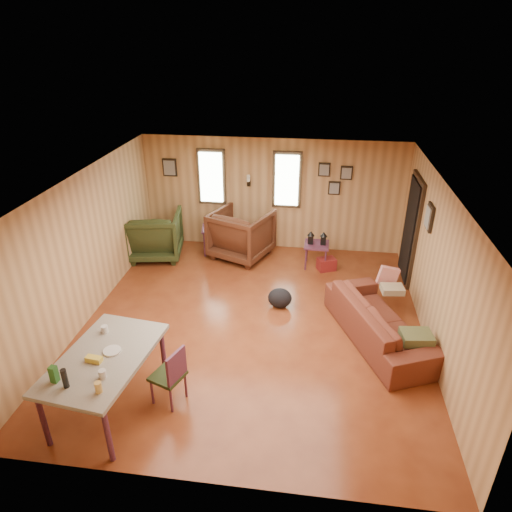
{
  "coord_description": "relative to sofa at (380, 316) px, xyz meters",
  "views": [
    {
      "loc": [
        0.89,
        -6.18,
        4.42
      ],
      "look_at": [
        0.0,
        0.4,
        1.05
      ],
      "focal_mm": 32.0,
      "sensor_mm": 36.0,
      "label": 1
    }
  ],
  "objects": [
    {
      "name": "backpack",
      "position": [
        -1.61,
        0.71,
        -0.26
      ],
      "size": [
        0.5,
        0.44,
        0.36
      ],
      "rotation": [
        0.0,
        0.0,
        0.35
      ],
      "color": "black",
      "rests_on": "ground"
    },
    {
      "name": "recliner_green",
      "position": [
        -4.39,
        2.33,
        0.11
      ],
      "size": [
        1.22,
        1.16,
        1.09
      ],
      "primitive_type": "imported",
      "rotation": [
        0.0,
        0.0,
        -2.97
      ],
      "color": "#2B3417",
      "rests_on": "ground"
    },
    {
      "name": "cooler",
      "position": [
        -0.8,
        2.2,
        -0.31
      ],
      "size": [
        0.42,
        0.36,
        0.25
      ],
      "rotation": [
        0.0,
        0.0,
        0.41
      ],
      "color": "maroon",
      "rests_on": "ground"
    },
    {
      "name": "sofa",
      "position": [
        0.0,
        0.0,
        0.0
      ],
      "size": [
        1.47,
        2.32,
        0.88
      ],
      "primitive_type": "imported",
      "rotation": [
        0.0,
        0.0,
        1.97
      ],
      "color": "maroon",
      "rests_on": "ground"
    },
    {
      "name": "end_table",
      "position": [
        -3.17,
        2.7,
        -0.04
      ],
      "size": [
        0.64,
        0.6,
        0.71
      ],
      "rotation": [
        0.0,
        0.0,
        0.18
      ],
      "color": "#5C2842",
      "rests_on": "ground"
    },
    {
      "name": "dining_chair",
      "position": [
        -2.78,
        -1.73,
        0.03
      ],
      "size": [
        0.49,
        0.49,
        0.84
      ],
      "rotation": [
        0.0,
        0.0,
        -0.36
      ],
      "color": "#2B3417",
      "rests_on": "ground"
    },
    {
      "name": "room",
      "position": [
        -1.84,
        0.43,
        0.77
      ],
      "size": [
        5.54,
        6.04,
        2.44
      ],
      "color": "brown",
      "rests_on": "ground"
    },
    {
      "name": "dining_table",
      "position": [
        -3.54,
        -1.95,
        0.32
      ],
      "size": [
        1.18,
        1.75,
        1.07
      ],
      "rotation": [
        0.0,
        0.0,
        -0.12
      ],
      "color": "gray",
      "rests_on": "ground"
    },
    {
      "name": "side_table",
      "position": [
        -1.02,
        2.32,
        0.09
      ],
      "size": [
        0.5,
        0.5,
        0.78
      ],
      "rotation": [
        0.0,
        0.0,
        -0.02
      ],
      "color": "#5C2842",
      "rests_on": "ground"
    },
    {
      "name": "sofa_pillows",
      "position": [
        0.34,
        0.18,
        0.07
      ],
      "size": [
        0.64,
        1.86,
        0.38
      ],
      "rotation": [
        0.0,
        0.0,
        0.12
      ],
      "color": "#4E532E",
      "rests_on": "sofa"
    },
    {
      "name": "recliner_brown",
      "position": [
        -2.58,
        2.58,
        0.13
      ],
      "size": [
        1.4,
        1.36,
        1.13
      ],
      "primitive_type": "imported",
      "rotation": [
        0.0,
        0.0,
        2.75
      ],
      "color": "#4D2717",
      "rests_on": "ground"
    }
  ]
}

